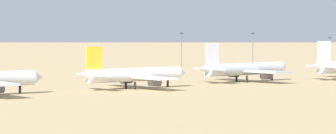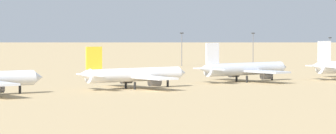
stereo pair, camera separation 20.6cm
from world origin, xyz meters
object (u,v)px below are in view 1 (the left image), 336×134
object	(u,v)px
light_pole_west	(253,46)
light_pole_mid	(330,48)
parked_jet_white_5	(244,69)
parked_jet_yellow_4	(133,75)
light_pole_east	(182,47)

from	to	relation	value
light_pole_west	light_pole_mid	xyz separation A→B (m)	(42.24, -9.57, -1.26)
parked_jet_white_5	parked_jet_yellow_4	bearing A→B (deg)	-176.49
light_pole_west	light_pole_mid	world-z (taller)	light_pole_west
light_pole_mid	light_pole_east	bearing A→B (deg)	170.10
parked_jet_yellow_4	parked_jet_white_5	distance (m)	49.20
parked_jet_yellow_4	light_pole_west	bearing A→B (deg)	36.97
light_pole_west	light_pole_mid	distance (m)	43.33
light_pole_west	light_pole_east	distance (m)	39.54
light_pole_west	light_pole_east	size ratio (longest dim) A/B	0.99
parked_jet_white_5	light_pole_west	world-z (taller)	light_pole_west
parked_jet_yellow_4	parked_jet_white_5	world-z (taller)	parked_jet_white_5
light_pole_west	light_pole_mid	bearing A→B (deg)	-12.77
light_pole_mid	light_pole_east	xyz separation A→B (m)	(-81.51, 14.23, 1.37)
parked_jet_white_5	light_pole_mid	world-z (taller)	parked_jet_white_5
parked_jet_white_5	light_pole_west	distance (m)	139.33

